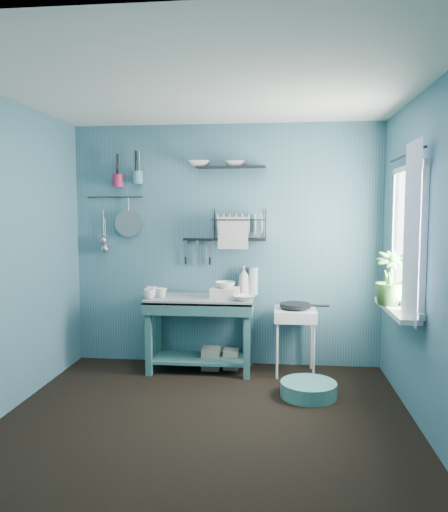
# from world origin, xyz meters

# --- Properties ---
(floor) EXTENTS (3.20, 3.20, 0.00)m
(floor) POSITION_xyz_m (0.00, 0.00, 0.00)
(floor) COLOR black
(floor) RESTS_ON ground
(ceiling) EXTENTS (3.20, 3.20, 0.00)m
(ceiling) POSITION_xyz_m (0.00, 0.00, 2.50)
(ceiling) COLOR silver
(ceiling) RESTS_ON ground
(wall_back) EXTENTS (3.20, 0.00, 3.20)m
(wall_back) POSITION_xyz_m (0.00, 1.50, 1.25)
(wall_back) COLOR #3A6878
(wall_back) RESTS_ON ground
(wall_front) EXTENTS (3.20, 0.00, 3.20)m
(wall_front) POSITION_xyz_m (0.00, -1.50, 1.25)
(wall_front) COLOR #3A6878
(wall_front) RESTS_ON ground
(wall_left) EXTENTS (0.00, 3.00, 3.00)m
(wall_left) POSITION_xyz_m (-1.60, 0.00, 1.25)
(wall_left) COLOR #3A6878
(wall_left) RESTS_ON ground
(wall_right) EXTENTS (0.00, 3.00, 3.00)m
(wall_right) POSITION_xyz_m (1.60, 0.00, 1.25)
(wall_right) COLOR #3A6878
(wall_right) RESTS_ON ground
(work_counter) EXTENTS (1.10, 0.63, 0.75)m
(work_counter) POSITION_xyz_m (-0.23, 1.22, 0.38)
(work_counter) COLOR #2D5E5E
(work_counter) RESTS_ON floor
(mug_left) EXTENTS (0.12, 0.12, 0.10)m
(mug_left) POSITION_xyz_m (-0.71, 1.06, 0.80)
(mug_left) COLOR silver
(mug_left) RESTS_ON work_counter
(mug_mid) EXTENTS (0.14, 0.14, 0.09)m
(mug_mid) POSITION_xyz_m (-0.61, 1.16, 0.80)
(mug_mid) COLOR silver
(mug_mid) RESTS_ON work_counter
(mug_right) EXTENTS (0.17, 0.17, 0.10)m
(mug_right) POSITION_xyz_m (-0.73, 1.22, 0.80)
(mug_right) COLOR silver
(mug_right) RESTS_ON work_counter
(wash_tub) EXTENTS (0.28, 0.22, 0.10)m
(wash_tub) POSITION_xyz_m (0.02, 1.20, 0.80)
(wash_tub) COLOR beige
(wash_tub) RESTS_ON work_counter
(tub_bowl) EXTENTS (0.20, 0.19, 0.06)m
(tub_bowl) POSITION_xyz_m (0.02, 1.20, 0.88)
(tub_bowl) COLOR silver
(tub_bowl) RESTS_ON wash_tub
(soap_bottle) EXTENTS (0.11, 0.12, 0.30)m
(soap_bottle) POSITION_xyz_m (0.19, 1.42, 0.90)
(soap_bottle) COLOR beige
(soap_bottle) RESTS_ON work_counter
(water_bottle) EXTENTS (0.09, 0.09, 0.28)m
(water_bottle) POSITION_xyz_m (0.29, 1.44, 0.89)
(water_bottle) COLOR silver
(water_bottle) RESTS_ON work_counter
(counter_bowl) EXTENTS (0.22, 0.22, 0.05)m
(counter_bowl) POSITION_xyz_m (0.22, 1.07, 0.78)
(counter_bowl) COLOR silver
(counter_bowl) RESTS_ON work_counter
(hotplate_stand) EXTENTS (0.48, 0.48, 0.65)m
(hotplate_stand) POSITION_xyz_m (0.72, 1.21, 0.33)
(hotplate_stand) COLOR silver
(hotplate_stand) RESTS_ON floor
(frying_pan) EXTENTS (0.30, 0.30, 0.03)m
(frying_pan) POSITION_xyz_m (0.72, 1.21, 0.69)
(frying_pan) COLOR black
(frying_pan) RESTS_ON hotplate_stand
(knife_strip) EXTENTS (0.32, 0.06, 0.03)m
(knife_strip) POSITION_xyz_m (-0.29, 1.47, 1.31)
(knife_strip) COLOR black
(knife_strip) RESTS_ON wall_back
(dish_rack) EXTENTS (0.58, 0.31, 0.32)m
(dish_rack) POSITION_xyz_m (0.15, 1.37, 1.47)
(dish_rack) COLOR black
(dish_rack) RESTS_ON wall_back
(upper_shelf) EXTENTS (0.70, 0.19, 0.01)m
(upper_shelf) POSITION_xyz_m (0.06, 1.40, 2.05)
(upper_shelf) COLOR black
(upper_shelf) RESTS_ON wall_back
(shelf_bowl_left) EXTENTS (0.26, 0.26, 0.06)m
(shelf_bowl_left) POSITION_xyz_m (-0.27, 1.40, 2.07)
(shelf_bowl_left) COLOR silver
(shelf_bowl_left) RESTS_ON upper_shelf
(shelf_bowl_right) EXTENTS (0.22, 0.22, 0.05)m
(shelf_bowl_right) POSITION_xyz_m (0.10, 1.40, 2.03)
(shelf_bowl_right) COLOR silver
(shelf_bowl_right) RESTS_ON upper_shelf
(utensil_cup_magenta) EXTENTS (0.11, 0.11, 0.13)m
(utensil_cup_magenta) POSITION_xyz_m (-1.12, 1.42, 1.92)
(utensil_cup_magenta) COLOR #A41E43
(utensil_cup_magenta) RESTS_ON wall_back
(utensil_cup_teal) EXTENTS (0.11, 0.11, 0.13)m
(utensil_cup_teal) POSITION_xyz_m (-0.91, 1.42, 1.96)
(utensil_cup_teal) COLOR teal
(utensil_cup_teal) RESTS_ON wall_back
(colander) EXTENTS (0.28, 0.03, 0.28)m
(colander) POSITION_xyz_m (-1.03, 1.45, 1.48)
(colander) COLOR gray
(colander) RESTS_ON wall_back
(ladle_outer) EXTENTS (0.01, 0.01, 0.30)m
(ladle_outer) POSITION_xyz_m (-1.30, 1.46, 1.47)
(ladle_outer) COLOR gray
(ladle_outer) RESTS_ON wall_back
(ladle_inner) EXTENTS (0.01, 0.01, 0.30)m
(ladle_inner) POSITION_xyz_m (-1.29, 1.46, 1.38)
(ladle_inner) COLOR gray
(ladle_inner) RESTS_ON wall_back
(hook_rail) EXTENTS (0.60, 0.01, 0.01)m
(hook_rail) POSITION_xyz_m (-1.17, 1.47, 1.76)
(hook_rail) COLOR black
(hook_rail) RESTS_ON wall_back
(window_glass) EXTENTS (0.00, 1.10, 1.10)m
(window_glass) POSITION_xyz_m (1.59, 0.45, 1.40)
(window_glass) COLOR white
(window_glass) RESTS_ON wall_right
(windowsill) EXTENTS (0.16, 0.95, 0.04)m
(windowsill) POSITION_xyz_m (1.50, 0.45, 0.81)
(windowsill) COLOR silver
(windowsill) RESTS_ON wall_right
(curtain) EXTENTS (0.00, 1.35, 1.35)m
(curtain) POSITION_xyz_m (1.52, 0.15, 1.45)
(curtain) COLOR white
(curtain) RESTS_ON wall_right
(curtain_rod) EXTENTS (0.02, 1.05, 0.02)m
(curtain_rod) POSITION_xyz_m (1.54, 0.45, 2.05)
(curtain_rod) COLOR black
(curtain_rod) RESTS_ON wall_right
(potted_plant) EXTENTS (0.25, 0.25, 0.45)m
(potted_plant) POSITION_xyz_m (1.47, 0.56, 1.05)
(potted_plant) COLOR #376E2C
(potted_plant) RESTS_ON windowsill
(storage_tin_large) EXTENTS (0.18, 0.18, 0.22)m
(storage_tin_large) POSITION_xyz_m (-0.13, 1.27, 0.11)
(storage_tin_large) COLOR gray
(storage_tin_large) RESTS_ON floor
(storage_tin_small) EXTENTS (0.15, 0.15, 0.20)m
(storage_tin_small) POSITION_xyz_m (0.07, 1.30, 0.10)
(storage_tin_small) COLOR gray
(storage_tin_small) RESTS_ON floor
(floor_basin) EXTENTS (0.49, 0.49, 0.13)m
(floor_basin) POSITION_xyz_m (0.82, 0.60, 0.07)
(floor_basin) COLOR teal
(floor_basin) RESTS_ON floor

